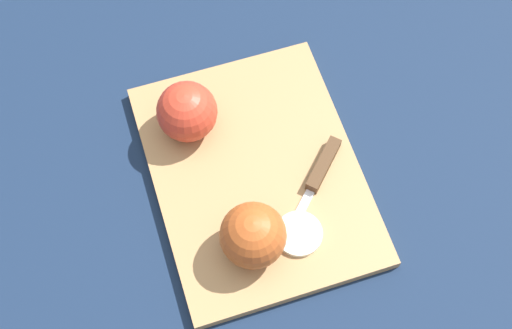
{
  "coord_description": "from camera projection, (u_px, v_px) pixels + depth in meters",
  "views": [
    {
      "loc": [
        0.38,
        -0.09,
        0.84
      ],
      "look_at": [
        0.0,
        0.0,
        0.04
      ],
      "focal_mm": 50.0,
      "sensor_mm": 36.0,
      "label": 1
    }
  ],
  "objects": [
    {
      "name": "ground_plane",
      "position": [
        256.0,
        177.0,
        0.92
      ],
      "size": [
        4.0,
        4.0,
        0.0
      ],
      "primitive_type": "plane",
      "color": "#14233D"
    },
    {
      "name": "apple_half_left",
      "position": [
        187.0,
        112.0,
        0.9
      ],
      "size": [
        0.08,
        0.08,
        0.08
      ],
      "rotation": [
        0.0,
        0.0,
        3.54
      ],
      "color": "red",
      "rests_on": "cutting_board"
    },
    {
      "name": "knife",
      "position": [
        320.0,
        171.0,
        0.9
      ],
      "size": [
        0.13,
        0.11,
        0.02
      ],
      "rotation": [
        0.0,
        0.0,
        -0.71
      ],
      "color": "silver",
      "rests_on": "cutting_board"
    },
    {
      "name": "cutting_board",
      "position": [
        256.0,
        174.0,
        0.92
      ],
      "size": [
        0.35,
        0.28,
        0.02
      ],
      "color": "#A37A4C",
      "rests_on": "ground_plane"
    },
    {
      "name": "apple_half_right",
      "position": [
        253.0,
        235.0,
        0.83
      ],
      "size": [
        0.08,
        0.08,
        0.08
      ],
      "rotation": [
        0.0,
        0.0,
        1.17
      ],
      "color": "#AD4C1E",
      "rests_on": "cutting_board"
    },
    {
      "name": "apple_slice",
      "position": [
        299.0,
        234.0,
        0.87
      ],
      "size": [
        0.06,
        0.06,
        0.01
      ],
      "color": "#EFE5C6",
      "rests_on": "cutting_board"
    }
  ]
}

